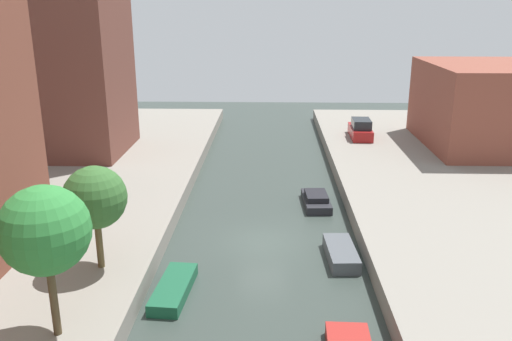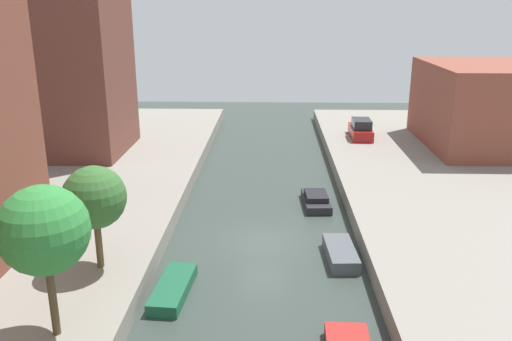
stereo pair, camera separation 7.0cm
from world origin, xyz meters
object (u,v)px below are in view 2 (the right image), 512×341
street_tree_1 (44,231)px  moored_boat_left_2 (173,289)px  moored_boat_right_2 (341,253)px  street_tree_2 (94,198)px  parked_car (361,130)px  apartment_tower_far (50,17)px  moored_boat_right_3 (316,200)px  low_block_right (490,105)px

street_tree_1 → moored_boat_left_2: 7.23m
moored_boat_left_2 → moored_boat_right_2: bearing=24.5°
street_tree_2 → moored_boat_left_2: 5.18m
parked_car → moored_boat_right_2: parked_car is taller
street_tree_2 → moored_boat_left_2: (3.27, -0.54, -3.97)m
apartment_tower_far → moored_boat_right_3: (19.24, -8.86, -10.86)m
street_tree_2 → moored_boat_left_2: bearing=-9.4°
apartment_tower_far → moored_boat_right_2: apartment_tower_far is taller
apartment_tower_far → moored_boat_right_2: (19.88, -16.28, -10.87)m
parked_car → moored_boat_left_2: parked_car is taller
street_tree_1 → parked_car: bearing=62.5°
moored_boat_right_2 → apartment_tower_far: bearing=140.7°
moored_boat_left_2 → moored_boat_right_2: moored_boat_right_2 is taller
parked_car → moored_boat_right_3: size_ratio=1.16×
moored_boat_left_2 → moored_boat_right_2: 8.45m
apartment_tower_far → low_block_right: size_ratio=1.69×
street_tree_2 → moored_boat_left_2: street_tree_2 is taller
moored_boat_right_2 → moored_boat_right_3: (-0.64, 7.42, 0.01)m
street_tree_2 → moored_boat_right_3: street_tree_2 is taller
moored_boat_right_2 → low_block_right: bearing=53.4°
apartment_tower_far → parked_car: apartment_tower_far is taller
street_tree_2 → moored_boat_right_2: bearing=15.1°
moored_boat_left_2 → moored_boat_right_3: (7.04, 10.93, 0.08)m
moored_boat_left_2 → street_tree_2: bearing=170.6°
street_tree_2 → moored_boat_right_3: (10.32, 10.39, -3.90)m
street_tree_1 → moored_boat_right_3: street_tree_1 is taller
parked_car → moored_boat_right_2: bearing=-101.3°
street_tree_1 → moored_boat_left_2: bearing=53.6°
low_block_right → street_tree_1: bearing=-132.9°
moored_boat_right_2 → parked_car: bearing=78.7°
low_block_right → parked_car: size_ratio=2.82×
apartment_tower_far → moored_boat_left_2: (12.19, -19.79, -10.94)m
moored_boat_right_2 → moored_boat_left_2: bearing=-155.5°
low_block_right → parked_car: (-9.88, 2.28, -2.61)m
moored_boat_right_3 → street_tree_1: bearing=-123.9°
apartment_tower_far → low_block_right: bearing=4.6°
moored_boat_right_2 → moored_boat_right_3: 7.45m
low_block_right → moored_boat_right_3: size_ratio=3.28×
moored_boat_left_2 → moored_boat_right_3: bearing=57.2°
parked_car → moored_boat_right_2: size_ratio=1.23×
apartment_tower_far → parked_car: (24.12, 4.98, -9.52)m
apartment_tower_far → street_tree_2: size_ratio=4.41×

